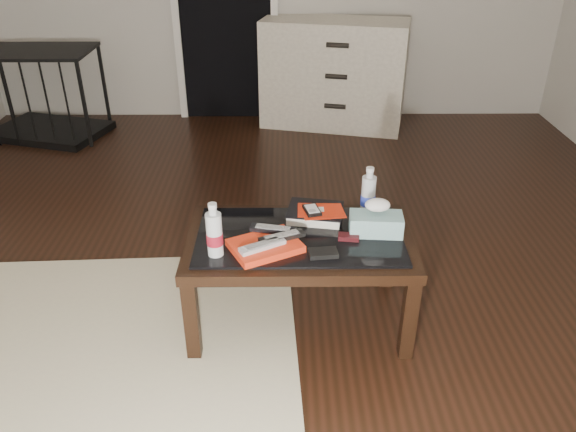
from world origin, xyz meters
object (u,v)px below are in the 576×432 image
dresser (333,74)px  pet_crate (46,108)px  coffee_table (299,247)px  textbook (315,213)px  water_bottle_right (368,191)px  tissue_box (376,224)px  water_bottle_left (214,229)px

dresser → pet_crate: 2.45m
coffee_table → pet_crate: 3.20m
coffee_table → textbook: size_ratio=4.00×
coffee_table → water_bottle_right: water_bottle_right is taller
dresser → tissue_box: bearing=-77.2°
water_bottle_left → coffee_table: bearing=23.4°
dresser → coffee_table: bearing=-84.3°
coffee_table → water_bottle_left: bearing=-156.6°
coffee_table → water_bottle_left: (-0.35, -0.15, 0.18)m
coffee_table → water_bottle_right: bearing=30.0°
water_bottle_right → coffee_table: bearing=-150.0°
water_bottle_left → tissue_box: water_bottle_left is taller
water_bottle_left → textbook: bearing=35.5°
pet_crate → tissue_box: size_ratio=4.49×
coffee_table → tissue_box: 0.35m
dresser → water_bottle_left: (-0.72, -2.82, 0.13)m
dresser → pet_crate: dresser is taller
textbook → tissue_box: 0.30m
water_bottle_right → water_bottle_left: bearing=-153.4°
textbook → water_bottle_right: water_bottle_right is taller
pet_crate → textbook: pet_crate is taller
tissue_box → textbook: bearing=155.8°
dresser → water_bottle_right: (-0.04, -2.49, 0.13)m
water_bottle_left → pet_crate: bearing=123.4°
water_bottle_right → dresser: bearing=89.0°
water_bottle_right → tissue_box: size_ratio=1.03×
water_bottle_right → pet_crate: bearing=136.5°
coffee_table → water_bottle_right: 0.41m
textbook → coffee_table: bearing=-106.5°
coffee_table → dresser: 2.70m
water_bottle_left → tissue_box: (0.69, 0.17, -0.07)m
tissue_box → water_bottle_left: bearing=-162.3°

